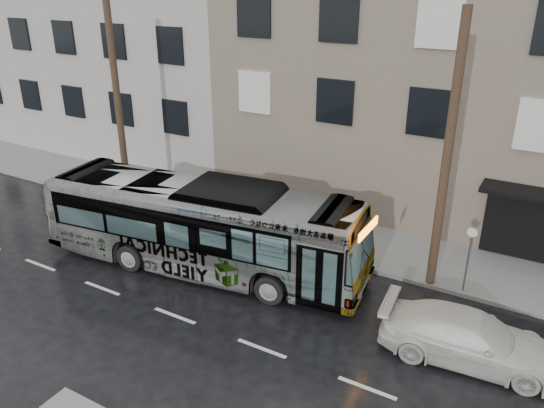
{
  "coord_description": "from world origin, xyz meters",
  "views": [
    {
      "loc": [
        9.63,
        -13.06,
        9.86
      ],
      "look_at": [
        0.66,
        2.5,
        2.13
      ],
      "focal_mm": 35.0,
      "sensor_mm": 36.0,
      "label": 1
    }
  ],
  "objects": [
    {
      "name": "utility_pole_front",
      "position": [
        6.5,
        3.3,
        4.65
      ],
      "size": [
        0.3,
        0.3,
        9.0
      ],
      "primitive_type": "cylinder",
      "color": "#4D3926",
      "rests_on": "sidewalk"
    },
    {
      "name": "sidewalk",
      "position": [
        0.0,
        4.9,
        0.07
      ],
      "size": [
        90.0,
        3.6,
        0.15
      ],
      "primitive_type": "cube",
      "color": "gray",
      "rests_on": "ground"
    },
    {
      "name": "white_sedan",
      "position": [
        8.37,
        -0.0,
        0.7
      ],
      "size": [
        5.0,
        2.42,
        1.4
      ],
      "primitive_type": "imported",
      "rotation": [
        0.0,
        0.0,
        1.67
      ],
      "color": "silver",
      "rests_on": "ground"
    },
    {
      "name": "building_taupe",
      "position": [
        5.0,
        12.7,
        5.5
      ],
      "size": [
        20.0,
        12.0,
        11.0
      ],
      "primitive_type": "cube",
      "color": "gray",
      "rests_on": "ground"
    },
    {
      "name": "bus",
      "position": [
        -1.04,
        0.44,
        1.67
      ],
      "size": [
        12.25,
        4.26,
        3.34
      ],
      "primitive_type": "imported",
      "rotation": [
        0.0,
        0.0,
        1.69
      ],
      "color": "#B2B2B2",
      "rests_on": "ground"
    },
    {
      "name": "building_grey",
      "position": [
        -18.0,
        14.2,
        8.0
      ],
      "size": [
        26.0,
        15.0,
        16.0
      ],
      "primitive_type": "cube",
      "color": "#BAB7B0",
      "rests_on": "ground"
    },
    {
      "name": "ground",
      "position": [
        0.0,
        0.0,
        0.0
      ],
      "size": [
        120.0,
        120.0,
        0.0
      ],
      "primitive_type": "plane",
      "color": "black",
      "rests_on": "ground"
    },
    {
      "name": "sign_post",
      "position": [
        7.6,
        3.3,
        1.35
      ],
      "size": [
        0.06,
        0.06,
        2.4
      ],
      "primitive_type": "cylinder",
      "color": "slate",
      "rests_on": "sidewalk"
    },
    {
      "name": "utility_pole_rear",
      "position": [
        -7.5,
        3.3,
        4.65
      ],
      "size": [
        0.3,
        0.3,
        9.0
      ],
      "primitive_type": "cylinder",
      "color": "#4D3926",
      "rests_on": "sidewalk"
    },
    {
      "name": "dark_sedan",
      "position": [
        -7.09,
        0.82,
        0.66
      ],
      "size": [
        4.1,
        1.7,
        1.32
      ],
      "primitive_type": "imported",
      "rotation": [
        0.0,
        0.0,
        1.5
      ],
      "color": "black",
      "rests_on": "ground"
    }
  ]
}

